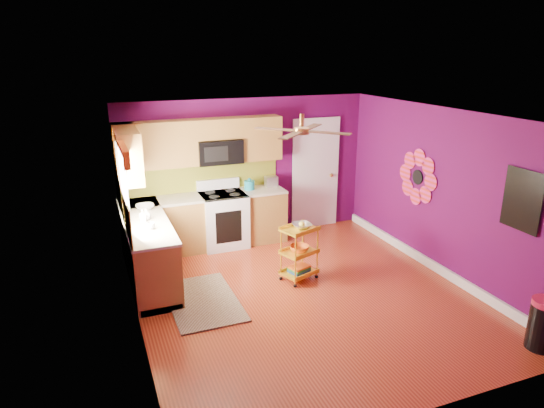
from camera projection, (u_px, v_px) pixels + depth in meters
name	position (u px, v px, depth m)	size (l,w,h in m)	color
ground	(305.00, 295.00, 6.81)	(5.00, 5.00, 0.00)	maroon
room_envelope	(309.00, 183.00, 6.32)	(4.54, 5.04, 2.52)	#500947
lower_cabinets	(182.00, 235.00, 7.82)	(2.81, 2.31, 0.94)	brown
electric_range	(223.00, 219.00, 8.39)	(0.76, 0.66, 1.13)	white
upper_cabinetry	(179.00, 147.00, 7.75)	(2.80, 2.30, 1.26)	brown
left_window	(123.00, 172.00, 6.44)	(0.08, 1.35, 1.08)	white
panel_door	(315.00, 175.00, 9.15)	(0.95, 0.11, 2.15)	white
right_wall_art	(460.00, 186.00, 6.84)	(0.04, 2.74, 1.04)	black
ceiling_fan	(302.00, 130.00, 6.28)	(1.01, 1.01, 0.26)	#BF8C3F
shag_rug	(203.00, 301.00, 6.62)	(0.90, 1.47, 0.02)	black
rolling_cart	(300.00, 250.00, 7.13)	(0.60, 0.51, 0.91)	gold
trash_can	(543.00, 324.00, 5.51)	(0.41, 0.41, 0.61)	black
teal_kettle	(249.00, 185.00, 8.48)	(0.18, 0.18, 0.21)	teal
toaster	(271.00, 181.00, 8.69)	(0.22, 0.15, 0.18)	beige
soap_bottle_a	(143.00, 216.00, 6.89)	(0.08, 0.08, 0.18)	#EA3F72
soap_bottle_b	(146.00, 214.00, 6.98)	(0.13, 0.13, 0.17)	white
counter_dish	(145.00, 207.00, 7.45)	(0.28, 0.28, 0.07)	white
counter_cup	(151.00, 226.00, 6.63)	(0.12, 0.12, 0.09)	white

